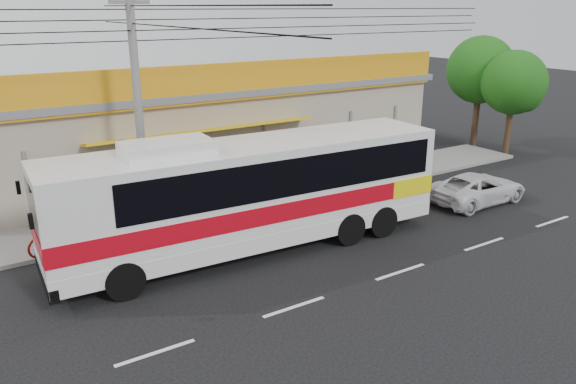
% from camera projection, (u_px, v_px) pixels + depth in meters
% --- Properties ---
extents(ground, '(120.00, 120.00, 0.00)m').
position_uv_depth(ground, '(350.00, 245.00, 19.61)').
color(ground, black).
rests_on(ground, ground).
extents(sidewalk, '(30.00, 3.20, 0.15)m').
position_uv_depth(sidewalk, '(263.00, 197.00, 24.37)').
color(sidewalk, gray).
rests_on(sidewalk, ground).
extents(lane_markings, '(50.00, 0.12, 0.01)m').
position_uv_depth(lane_markings, '(400.00, 272.00, 17.61)').
color(lane_markings, silver).
rests_on(lane_markings, ground).
extents(storefront_building, '(22.60, 9.20, 5.70)m').
position_uv_depth(storefront_building, '(207.00, 125.00, 28.08)').
color(storefront_building, gray).
rests_on(storefront_building, ground).
extents(coach_bus, '(13.51, 3.53, 4.12)m').
position_uv_depth(coach_bus, '(258.00, 187.00, 18.66)').
color(coach_bus, silver).
rests_on(coach_bus, ground).
extents(motorbike_red, '(2.23, 1.48, 1.11)m').
position_uv_depth(motorbike_red, '(56.00, 235.00, 18.63)').
color(motorbike_red, maroon).
rests_on(motorbike_red, sidewalk).
extents(white_car, '(4.53, 2.10, 1.26)m').
position_uv_depth(white_car, '(478.00, 188.00, 23.69)').
color(white_car, silver).
rests_on(white_car, ground).
extents(utility_pole, '(34.00, 14.00, 8.96)m').
position_uv_depth(utility_pole, '(131.00, 24.00, 18.58)').
color(utility_pole, '#5E5D5B').
rests_on(utility_pole, ground).
extents(tree_near, '(3.86, 3.86, 6.39)m').
position_uv_depth(tree_near, '(483.00, 72.00, 32.31)').
color(tree_near, black).
rests_on(tree_near, ground).
extents(tree_far, '(3.47, 3.47, 5.75)m').
position_uv_depth(tree_far, '(516.00, 85.00, 30.39)').
color(tree_far, black).
rests_on(tree_far, ground).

